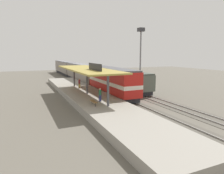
{
  "coord_description": "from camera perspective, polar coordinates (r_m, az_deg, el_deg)",
  "views": [
    {
      "loc": [
        -13.52,
        -29.0,
        6.85
      ],
      "look_at": [
        -1.38,
        -1.91,
        2.0
      ],
      "focal_mm": 32.74,
      "sensor_mm": 36.0,
      "label": 1
    }
  ],
  "objects": [
    {
      "name": "locomotive",
      "position": [
        33.47,
        -0.08,
        1.66
      ],
      "size": [
        2.93,
        14.43,
        4.44
      ],
      "color": "#28282D",
      "rests_on": "track_near"
    },
    {
      "name": "ground_plane",
      "position": [
        33.6,
        3.93,
        -2.51
      ],
      "size": [
        120.0,
        120.0,
        0.0
      ],
      "primitive_type": "plane",
      "color": "#5B564C"
    },
    {
      "name": "track_near",
      "position": [
        32.72,
        0.84,
        -2.75
      ],
      "size": [
        3.2,
        110.0,
        0.16
      ],
      "color": "#4E4941",
      "rests_on": "ground"
    },
    {
      "name": "freight_car",
      "position": [
        37.55,
        4.95,
        1.78
      ],
      "size": [
        2.8,
        12.0,
        3.54
      ],
      "color": "#28282D",
      "rests_on": "track_far"
    },
    {
      "name": "platform",
      "position": [
        31.01,
        -6.9,
        -2.7
      ],
      "size": [
        6.0,
        44.0,
        0.9
      ],
      "primitive_type": "cube",
      "color": "gray",
      "rests_on": "ground"
    },
    {
      "name": "platform_bench",
      "position": [
        23.91,
        -5.16,
        -4.07
      ],
      "size": [
        0.44,
        1.7,
        0.5
      ],
      "color": "#333338",
      "rests_on": "platform"
    },
    {
      "name": "person_waiting",
      "position": [
        35.71,
        -9.1,
        1.12
      ],
      "size": [
        0.34,
        0.34,
        1.71
      ],
      "color": "olive",
      "rests_on": "platform"
    },
    {
      "name": "light_mast",
      "position": [
        40.26,
        8.01,
        11.4
      ],
      "size": [
        1.1,
        1.1,
        11.7
      ],
      "color": "slate",
      "rests_on": "ground"
    },
    {
      "name": "person_walking",
      "position": [
        25.67,
        -3.37,
        -1.96
      ],
      "size": [
        0.34,
        0.34,
        1.71
      ],
      "color": "navy",
      "rests_on": "platform"
    },
    {
      "name": "station_canopy",
      "position": [
        30.34,
        -6.99,
        4.83
      ],
      "size": [
        5.2,
        18.0,
        4.7
      ],
      "color": "#47474C",
      "rests_on": "platform"
    },
    {
      "name": "passenger_carriage_rear",
      "position": [
        70.55,
        -13.1,
        5.36
      ],
      "size": [
        2.9,
        20.0,
        4.24
      ],
      "color": "#28282D",
      "rests_on": "track_near"
    },
    {
      "name": "track_far",
      "position": [
        34.87,
        7.71,
        -2.08
      ],
      "size": [
        3.2,
        110.0,
        0.16
      ],
      "color": "#4E4941",
      "rests_on": "ground"
    },
    {
      "name": "passenger_carriage_front",
      "position": [
        50.35,
        -8.48,
        4.01
      ],
      "size": [
        2.9,
        20.0,
        4.24
      ],
      "color": "#28282D",
      "rests_on": "track_near"
    }
  ]
}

